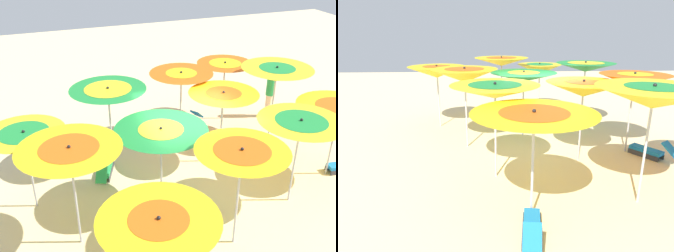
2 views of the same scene
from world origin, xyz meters
The scene contains 16 objects.
ground centered at (0.00, 0.00, -0.02)m, with size 36.61×36.61×0.04m, color beige.
beach_umbrella_0 centered at (3.41, -2.61, 1.94)m, with size 1.93×1.93×2.15m.
beach_umbrella_1 centered at (2.45, -0.62, 2.13)m, with size 1.95×1.95×2.37m.
beach_umbrella_2 centered at (1.79, 1.77, 2.23)m, with size 2.09×2.09×2.45m.
beach_umbrella_3 centered at (0.51, 4.04, 1.92)m, with size 1.91×1.91×2.18m.
beach_umbrella_4 centered at (1.51, -3.37, 2.25)m, with size 2.18×2.18×2.51m.
beach_umbrella_5 centered at (0.84, -1.23, 2.01)m, with size 1.96×1.96×2.27m.
beach_umbrella_6 centered at (-0.48, 1.05, 2.00)m, with size 2.20×2.20×2.22m.
beach_umbrella_7 centered at (-1.15, 3.20, 2.31)m, with size 2.13×2.13×2.52m.
beach_umbrella_9 centered at (-1.45, -2.08, 2.14)m, with size 2.05×2.05×2.35m.
beach_umbrella_10 centered at (-2.32, -0.02, 2.22)m, with size 1.93×1.93×2.47m.
beach_umbrella_11 centered at (-3.51, 2.14, 2.05)m, with size 2.04×2.04×2.31m.
lounger_0 centered at (1.28, 2.11, 0.20)m, with size 1.40×0.79×0.60m.
lounger_2 centered at (2.95, -1.11, 0.21)m, with size 1.03×1.29×0.60m.
beachgoer_0 centered at (2.99, -4.27, 0.96)m, with size 0.30×0.30×1.82m.
beach_ball centered at (2.10, 3.72, 0.17)m, with size 0.34×0.34×0.34m, color yellow.
Camera 1 is at (-8.22, 3.70, 6.51)m, focal length 43.01 mm.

